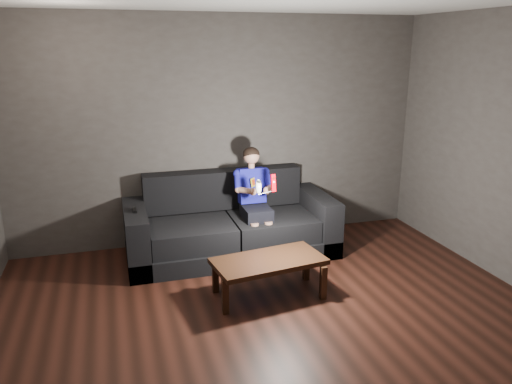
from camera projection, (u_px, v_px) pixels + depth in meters
name	position (u px, v px, depth m)	size (l,w,h in m)	color
floor	(292.00, 346.00, 4.03)	(5.00, 5.00, 0.00)	black
back_wall	(221.00, 131.00, 5.95)	(5.00, 0.04, 2.70)	#3D3836
sofa	(230.00, 229.00, 5.76)	(2.36, 1.02, 0.91)	black
child	(254.00, 191.00, 5.65)	(0.45, 0.55, 1.11)	black
wii_remote_red	(273.00, 183.00, 5.22)	(0.05, 0.07, 0.19)	#E2000C
nunchuk_white	(259.00, 187.00, 5.19)	(0.07, 0.10, 0.17)	white
wii_remote_black	(135.00, 210.00, 5.29)	(0.04, 0.15, 0.03)	black
coffee_table	(269.00, 264.00, 4.76)	(1.11, 0.67, 0.38)	black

